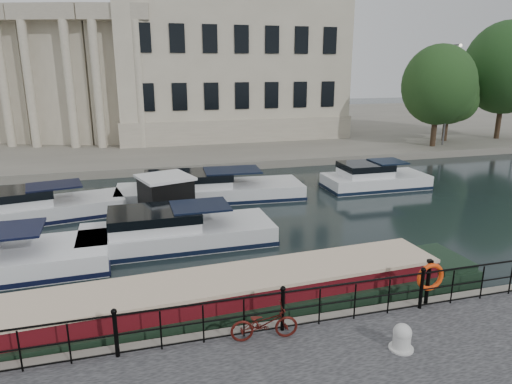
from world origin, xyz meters
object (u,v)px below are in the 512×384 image
Objects in this scene: narrowboat at (226,304)px; harbour_hut at (166,200)px; mooring_bollard at (402,337)px; life_ring_post at (430,278)px; bicycle at (264,323)px.

harbour_hut reaches higher than narrowboat.
life_ring_post is at bearing 40.77° from mooring_bollard.
narrowboat is at bearing 17.13° from bicycle.
mooring_bollard is 13.33m from harbour_hut.
life_ring_post is 5.75m from narrowboat.
life_ring_post is at bearing -80.76° from bicycle.
harbour_hut is (-4.38, 12.59, 0.10)m from mooring_bollard.
bicycle is at bearing 157.09° from mooring_bollard.
bicycle is 2.54× the size of mooring_bollard.
bicycle is 11.41m from harbour_hut.
life_ring_post is (4.85, 0.33, 0.40)m from bicycle.
life_ring_post is at bearing -77.57° from harbour_hut.
harbour_hut is (-1.38, 11.32, -0.03)m from bicycle.
harbour_hut is (-6.24, 10.99, -0.44)m from life_ring_post.
bicycle reaches higher than narrowboat.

